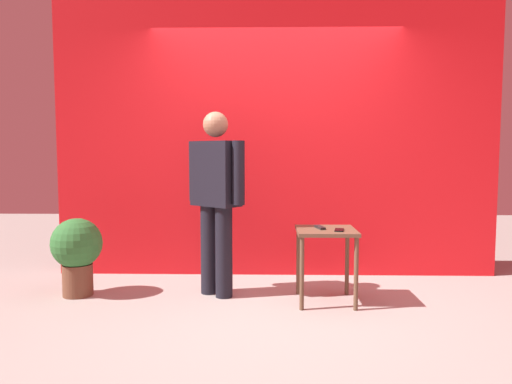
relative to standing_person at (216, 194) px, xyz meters
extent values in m
plane|color=#9E9991|center=(0.53, -0.48, -0.90)|extent=(12.00, 12.00, 0.00)
cube|color=red|center=(0.53, 0.76, 0.50)|extent=(4.48, 0.12, 2.81)
cylinder|color=black|center=(-0.07, 0.06, -0.50)|extent=(0.21, 0.21, 0.80)
cylinder|color=black|center=(0.07, -0.06, -0.50)|extent=(0.21, 0.21, 0.80)
cube|color=black|center=(0.00, 0.00, 0.17)|extent=(0.47, 0.44, 0.56)
cube|color=silver|center=(0.07, 0.09, 0.20)|extent=(0.10, 0.08, 0.47)
cube|color=#B2333D|center=(0.07, 0.09, 0.19)|extent=(0.04, 0.03, 0.43)
cylinder|color=black|center=(-0.21, 0.16, 0.19)|extent=(0.15, 0.15, 0.54)
cylinder|color=black|center=(0.21, -0.16, 0.19)|extent=(0.15, 0.15, 0.54)
sphere|color=#A87A5B|center=(0.00, 0.00, 0.60)|extent=(0.22, 0.22, 0.22)
cube|color=brown|center=(0.94, -0.18, -0.30)|extent=(0.49, 0.49, 0.03)
cylinder|color=brown|center=(0.73, -0.39, -0.61)|extent=(0.04, 0.04, 0.59)
cylinder|color=brown|center=(1.16, -0.39, -0.61)|extent=(0.04, 0.04, 0.59)
cylinder|color=brown|center=(0.73, 0.04, -0.61)|extent=(0.04, 0.04, 0.59)
cylinder|color=brown|center=(1.16, 0.04, -0.61)|extent=(0.04, 0.04, 0.59)
cube|color=black|center=(1.04, -0.25, -0.28)|extent=(0.10, 0.15, 0.01)
cube|color=black|center=(0.89, -0.15, -0.27)|extent=(0.08, 0.18, 0.02)
cylinder|color=brown|center=(-1.23, -0.05, -0.76)|extent=(0.26, 0.26, 0.28)
sphere|color=#2D7233|center=(-1.23, -0.05, -0.44)|extent=(0.44, 0.44, 0.44)
camera|label=1|loc=(0.45, -4.13, 0.36)|focal=33.45mm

